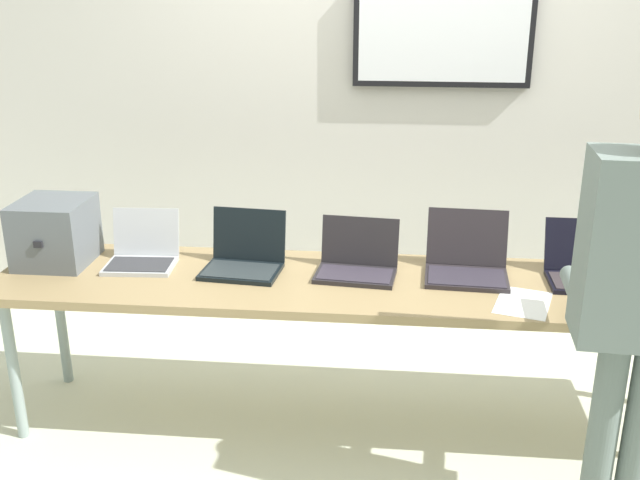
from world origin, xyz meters
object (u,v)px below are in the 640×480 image
at_px(laptop_station_2, 357,262).
at_px(laptop_station_3, 467,262).
at_px(laptop_station_0, 143,252).
at_px(equipment_box, 55,232).
at_px(laptop_station_4, 588,268).
at_px(workbench, 373,291).
at_px(laptop_station_1, 244,257).

xyz_separation_m(laptop_station_2, laptop_station_3, (0.49, 0.03, 0.01)).
bearing_deg(laptop_station_0, laptop_station_3, 0.46).
xyz_separation_m(equipment_box, laptop_station_4, (2.44, 0.02, -0.09)).
bearing_deg(equipment_box, laptop_station_2, -0.18).
bearing_deg(laptop_station_3, equipment_box, -179.12).
relative_size(workbench, laptop_station_4, 9.53).
distance_m(laptop_station_1, laptop_station_4, 1.54).
relative_size(equipment_box, laptop_station_4, 0.98).
bearing_deg(laptop_station_0, laptop_station_1, -2.62).
relative_size(laptop_station_1, laptop_station_3, 0.97).
height_order(laptop_station_1, laptop_station_2, laptop_station_1).
distance_m(laptop_station_1, laptop_station_3, 1.01).
relative_size(workbench, laptop_station_1, 9.11).
relative_size(workbench, laptop_station_0, 10.37).
bearing_deg(laptop_station_2, laptop_station_1, -179.91).
distance_m(workbench, laptop_station_2, 0.15).
bearing_deg(laptop_station_1, laptop_station_2, 0.09).
xyz_separation_m(equipment_box, laptop_station_3, (1.91, 0.03, -0.09)).
bearing_deg(workbench, equipment_box, 176.62).
bearing_deg(laptop_station_2, laptop_station_0, 178.78).
bearing_deg(laptop_station_0, workbench, -5.54).
xyz_separation_m(laptop_station_1, laptop_station_2, (0.52, 0.00, -0.00)).
bearing_deg(workbench, laptop_station_1, 172.08).
height_order(equipment_box, laptop_station_1, equipment_box).
height_order(laptop_station_0, laptop_station_1, laptop_station_1).
distance_m(equipment_box, laptop_station_1, 0.90).
distance_m(laptop_station_1, laptop_station_2, 0.52).
distance_m(equipment_box, laptop_station_0, 0.42).
distance_m(laptop_station_0, laptop_station_3, 1.50).
bearing_deg(laptop_station_3, laptop_station_1, -178.05).
distance_m(laptop_station_0, laptop_station_1, 0.49).
bearing_deg(equipment_box, workbench, -3.38).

